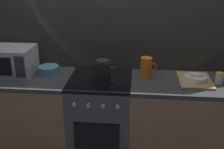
% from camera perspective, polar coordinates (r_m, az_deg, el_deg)
% --- Properties ---
extents(back_wall, '(3.60, 0.05, 2.40)m').
position_cam_1_polar(back_wall, '(2.89, -1.63, 7.08)').
color(back_wall, '#B2AD9E').
rests_on(back_wall, ground_plane).
extents(counter_left, '(1.20, 0.60, 0.90)m').
position_cam_1_polar(counter_left, '(3.13, -19.00, -7.86)').
color(counter_left, '#997251').
rests_on(counter_left, ground_plane).
extents(stove_unit, '(0.60, 0.63, 0.90)m').
position_cam_1_polar(stove_unit, '(2.89, -2.26, -9.18)').
color(stove_unit, '#4C4C51').
rests_on(stove_unit, ground_plane).
extents(counter_right, '(1.20, 0.60, 0.90)m').
position_cam_1_polar(counter_right, '(2.92, 15.81, -9.70)').
color(counter_right, '#997251').
rests_on(counter_right, ground_plane).
extents(microwave, '(0.46, 0.35, 0.27)m').
position_cam_1_polar(microwave, '(2.95, -20.00, 2.71)').
color(microwave, '#B2B2B7').
rests_on(microwave, counter_left).
extents(kettle, '(0.28, 0.15, 0.17)m').
position_cam_1_polar(kettle, '(2.72, -1.92, 1.28)').
color(kettle, '#262628').
rests_on(kettle, stove_unit).
extents(mixing_bowl, '(0.20, 0.20, 0.08)m').
position_cam_1_polar(mixing_bowl, '(2.86, -12.74, 0.91)').
color(mixing_bowl, teal).
rests_on(mixing_bowl, counter_left).
extents(pitcher, '(0.16, 0.11, 0.20)m').
position_cam_1_polar(pitcher, '(2.70, 7.03, 1.43)').
color(pitcher, orange).
rests_on(pitcher, counter_right).
extents(dish_pile, '(0.30, 0.40, 0.07)m').
position_cam_1_polar(dish_pile, '(2.73, 16.60, -0.93)').
color(dish_pile, tan).
rests_on(dish_pile, counter_right).
extents(spice_jar, '(0.08, 0.08, 0.10)m').
position_cam_1_polar(spice_jar, '(2.75, 21.09, -0.71)').
color(spice_jar, silver).
rests_on(spice_jar, counter_right).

